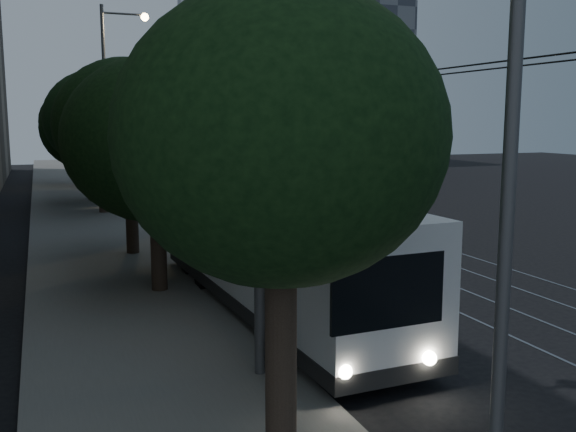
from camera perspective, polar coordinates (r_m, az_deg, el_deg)
The scene contains 19 objects.
ground at distance 18.32m, azimuth 10.85°, elevation -6.96°, with size 120.00×120.00×0.00m, color black.
sidewalk at distance 35.29m, azimuth -17.85°, elevation 0.39°, with size 5.00×90.00×0.15m, color slate.
tram_rails at distance 37.22m, azimuth -2.30°, elevation 1.10°, with size 4.52×90.00×0.02m.
overhead_wires at distance 35.22m, azimuth -13.98°, elevation 6.08°, with size 2.23×90.00×6.00m.
building_distant_right at distance 75.45m, azimuth 0.21°, elevation 14.04°, with size 22.00×18.00×24.00m, color #3A3F49.
trolleybus at distance 16.33m, azimuth -1.63°, elevation -2.74°, with size 2.97×12.09×5.63m.
pickup_silver at distance 26.25m, azimuth -6.30°, elevation -0.41°, with size 2.57×5.57×1.55m, color gray.
car_white_a at distance 34.72m, azimuth -10.72°, elevation 1.70°, with size 1.85×4.59×1.57m, color silver.
car_white_b at distance 38.97m, azimuth -11.46°, elevation 2.18°, with size 1.73×4.25×1.23m, color white.
car_white_c at distance 43.42m, azimuth -12.97°, elevation 2.94°, with size 1.58×4.52×1.49m, color white.
car_white_d at distance 46.86m, azimuth -14.86°, elevation 3.28°, with size 1.77×4.41×1.50m, color silver.
tree_0 at distance 8.44m, azimuth -0.67°, elevation 6.93°, with size 4.40×4.40×6.62m.
tree_1 at distance 17.80m, azimuth -11.72°, elevation 6.61°, with size 4.98×4.98×6.55m.
tree_2 at distance 23.10m, azimuth -14.00°, elevation 7.85°, with size 5.12×5.12×6.98m.
tree_3 at distance 33.84m, azimuth -16.39°, elevation 8.24°, with size 5.50×5.50×7.34m.
tree_4 at distance 39.19m, azimuth -17.28°, elevation 7.51°, with size 5.50×5.50×6.86m.
tree_5 at distance 48.61m, azimuth -18.11°, elevation 7.96°, with size 5.43×5.43×7.13m.
streetlamp_near at distance 11.66m, azimuth -0.73°, elevation 13.64°, with size 2.37×0.44×9.76m.
streetlamp_far at distance 37.93m, azimuth -15.31°, elevation 10.96°, with size 2.65×0.44×11.10m.
Camera 1 is at (-9.47, -14.91, 4.87)m, focal length 40.00 mm.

